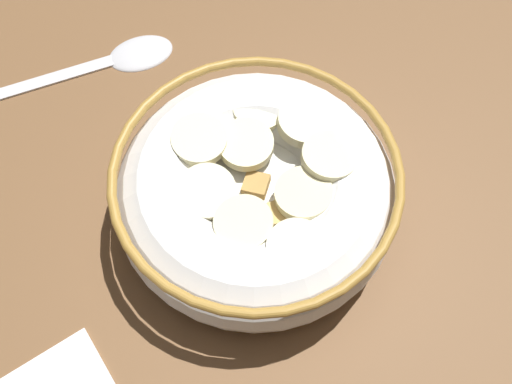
{
  "coord_description": "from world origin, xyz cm",
  "views": [
    {
      "loc": [
        -9.93,
        -15.37,
        37.2
      ],
      "look_at": [
        0.0,
        0.0,
        3.0
      ],
      "focal_mm": 44.37,
      "sensor_mm": 36.0,
      "label": 1
    }
  ],
  "objects": [
    {
      "name": "ground_plane",
      "position": [
        0.0,
        0.0,
        -1.0
      ],
      "size": [
        93.52,
        93.52,
        2.0
      ],
      "primitive_type": "cube",
      "color": "brown"
    },
    {
      "name": "cereal_bowl",
      "position": [
        0.02,
        0.01,
        3.03
      ],
      "size": [
        17.39,
        17.39,
        5.75
      ],
      "color": "white",
      "rests_on": "ground_plane"
    },
    {
      "name": "spoon",
      "position": [
        -1.23,
        16.38,
        0.35
      ],
      "size": [
        15.24,
        5.02,
        0.8
      ],
      "color": "silver",
      "rests_on": "ground_plane"
    }
  ]
}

